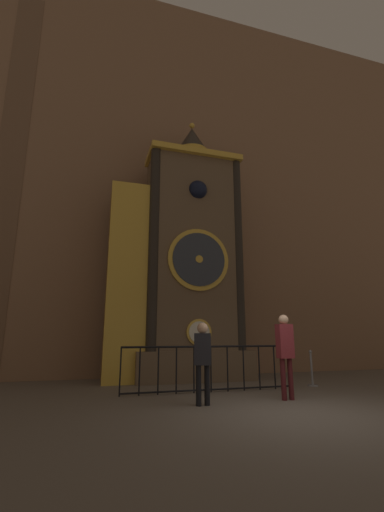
{
  "coord_description": "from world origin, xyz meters",
  "views": [
    {
      "loc": [
        -3.74,
        -5.64,
        1.34
      ],
      "look_at": [
        -0.49,
        5.15,
        3.98
      ],
      "focal_mm": 24.0,
      "sensor_mm": 36.0,
      "label": 1
    }
  ],
  "objects_px": {
    "clock_tower": "(180,260)",
    "visitor_far": "(285,347)",
    "visitor_near": "(203,354)",
    "stanchion_post": "(312,374)"
  },
  "relations": [
    {
      "from": "visitor_near",
      "to": "visitor_far",
      "type": "height_order",
      "value": "visitor_far"
    },
    {
      "from": "visitor_near",
      "to": "stanchion_post",
      "type": "height_order",
      "value": "visitor_near"
    },
    {
      "from": "visitor_near",
      "to": "stanchion_post",
      "type": "distance_m",
      "value": 4.18
    },
    {
      "from": "clock_tower",
      "to": "visitor_near",
      "type": "height_order",
      "value": "clock_tower"
    },
    {
      "from": "visitor_far",
      "to": "stanchion_post",
      "type": "relative_size",
      "value": 1.89
    },
    {
      "from": "clock_tower",
      "to": "visitor_near",
      "type": "xyz_separation_m",
      "value": [
        -0.54,
        -3.9,
        -2.82
      ]
    },
    {
      "from": "clock_tower",
      "to": "visitor_near",
      "type": "relative_size",
      "value": 5.63
    },
    {
      "from": "visitor_near",
      "to": "visitor_far",
      "type": "distance_m",
      "value": 1.95
    },
    {
      "from": "clock_tower",
      "to": "visitor_far",
      "type": "bearing_deg",
      "value": -69.96
    },
    {
      "from": "clock_tower",
      "to": "visitor_far",
      "type": "height_order",
      "value": "clock_tower"
    }
  ]
}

